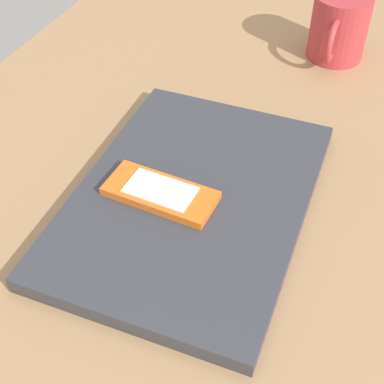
% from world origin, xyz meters
% --- Properties ---
extents(desk_surface, '(1.20, 0.80, 0.03)m').
position_xyz_m(desk_surface, '(0.00, 0.00, 0.01)').
color(desk_surface, '#9E7751').
rests_on(desk_surface, ground).
extents(laptop_closed, '(0.34, 0.24, 0.02)m').
position_xyz_m(laptop_closed, '(-0.02, -0.03, 0.04)').
color(laptop_closed, '#33353D').
rests_on(laptop_closed, desk_surface).
extents(cell_phone_on_laptop, '(0.06, 0.12, 0.01)m').
position_xyz_m(cell_phone_on_laptop, '(0.00, -0.06, 0.05)').
color(cell_phone_on_laptop, orange).
rests_on(cell_phone_on_laptop, laptop_closed).
extents(coffee_mug, '(0.12, 0.08, 0.09)m').
position_xyz_m(coffee_mug, '(-0.38, 0.04, 0.08)').
color(coffee_mug, '#B23338').
rests_on(coffee_mug, desk_surface).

